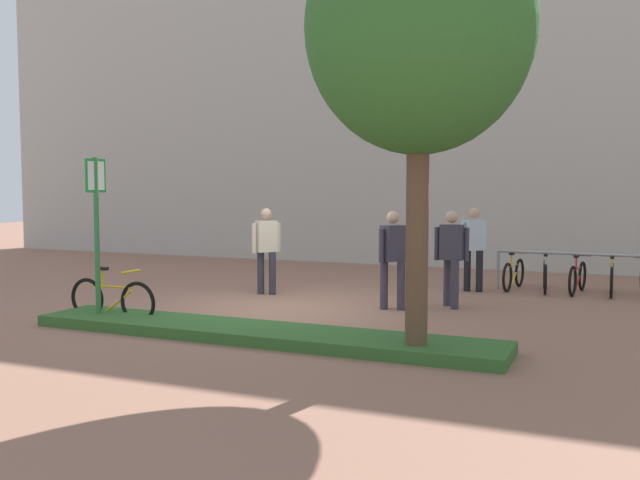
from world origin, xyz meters
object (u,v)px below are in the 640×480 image
(bike_rack_cluster, at_px, (578,276))
(bike_at_sign, at_px, (112,299))
(person_shirt_white, at_px, (474,244))
(person_suited_dark, at_px, (393,253))
(person_suited_navy, at_px, (451,252))
(parking_sign_post, at_px, (96,216))
(tree_sidewalk, at_px, (419,29))
(bollard_steel, at_px, (452,269))
(person_casual_tan, at_px, (266,245))

(bike_rack_cluster, bearing_deg, bike_at_sign, -137.52)
(bike_at_sign, xyz_separation_m, person_shirt_white, (4.65, 5.47, 0.63))
(bike_rack_cluster, relative_size, person_suited_dark, 1.87)
(person_suited_dark, bearing_deg, person_suited_navy, 35.26)
(bike_rack_cluster, distance_m, person_suited_navy, 3.39)
(person_suited_navy, bearing_deg, parking_sign_post, -142.54)
(person_suited_navy, bearing_deg, tree_sidewalk, -83.82)
(person_shirt_white, bearing_deg, tree_sidewalk, -85.91)
(parking_sign_post, bearing_deg, tree_sidewalk, -1.30)
(bollard_steel, xyz_separation_m, person_suited_dark, (-0.44, -2.63, 0.53))
(parking_sign_post, distance_m, person_shirt_white, 7.44)
(bike_rack_cluster, xyz_separation_m, person_suited_dark, (-2.85, -3.31, 0.64))
(bollard_steel, height_order, person_suited_navy, person_suited_navy)
(person_suited_dark, distance_m, person_suited_navy, 1.08)
(tree_sidewalk, distance_m, bollard_steel, 6.82)
(person_shirt_white, bearing_deg, person_suited_navy, -89.71)
(bollard_steel, bearing_deg, person_shirt_white, 8.99)
(tree_sidewalk, height_order, parking_sign_post, tree_sidewalk)
(bike_rack_cluster, xyz_separation_m, person_shirt_white, (-1.98, -0.60, 0.64))
(person_suited_navy, bearing_deg, person_shirt_white, 90.29)
(person_shirt_white, xyz_separation_m, person_suited_dark, (-0.87, -2.70, 0.00))
(person_suited_dark, xyz_separation_m, person_casual_tan, (-2.84, 0.70, 0.00))
(bike_at_sign, relative_size, bike_rack_cluster, 0.52)
(person_suited_dark, bearing_deg, bollard_steel, 80.44)
(bollard_steel, height_order, person_suited_dark, person_suited_dark)
(bike_rack_cluster, bearing_deg, bollard_steel, -164.39)
(bollard_steel, bearing_deg, person_suited_navy, -77.61)
(bollard_steel, distance_m, person_suited_navy, 2.12)
(bike_rack_cluster, bearing_deg, person_shirt_white, -163.00)
(person_shirt_white, height_order, person_casual_tan, same)
(bike_at_sign, bearing_deg, bollard_steel, 51.97)
(bike_rack_cluster, bearing_deg, person_casual_tan, -155.34)
(parking_sign_post, bearing_deg, person_shirt_white, 50.37)
(bollard_steel, bearing_deg, person_casual_tan, -149.41)
(bike_rack_cluster, bearing_deg, person_suited_dark, -130.77)
(tree_sidewalk, height_order, bollard_steel, tree_sidewalk)
(tree_sidewalk, bearing_deg, person_shirt_white, 94.09)
(parking_sign_post, height_order, person_casual_tan, parking_sign_post)
(bollard_steel, bearing_deg, parking_sign_post, -127.29)
(person_shirt_white, bearing_deg, person_casual_tan, -151.60)
(bike_rack_cluster, height_order, person_casual_tan, person_casual_tan)
(tree_sidewalk, bearing_deg, person_suited_navy, 96.18)
(bike_rack_cluster, height_order, person_shirt_white, person_shirt_white)
(person_casual_tan, bearing_deg, person_shirt_white, 28.40)
(parking_sign_post, relative_size, bollard_steel, 2.87)
(person_shirt_white, height_order, person_suited_navy, same)
(bike_at_sign, xyz_separation_m, bike_rack_cluster, (6.63, 6.07, -0.00))
(tree_sidewalk, height_order, person_shirt_white, tree_sidewalk)
(bike_at_sign, height_order, bollard_steel, bollard_steel)
(bike_at_sign, relative_size, person_shirt_white, 0.98)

